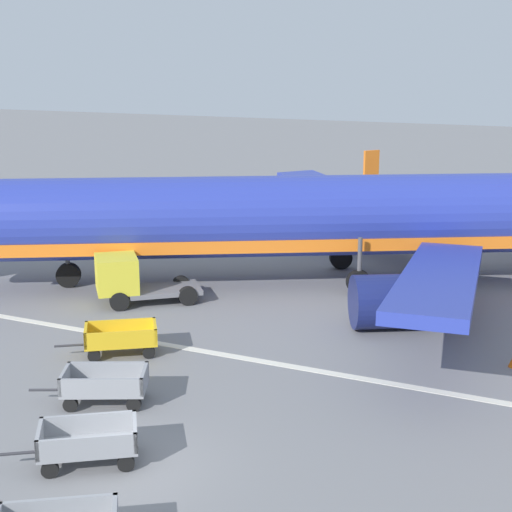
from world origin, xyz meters
TOP-DOWN VIEW (x-y plane):
  - ground_plane at (0.00, 0.00)m, footprint 220.00×220.00m
  - apron_stripe at (0.00, 8.04)m, footprint 120.00×0.36m
  - airplane at (-1.40, 18.17)m, footprint 34.56×28.68m
  - baggage_cart_third_in_row at (-1.01, -0.14)m, footprint 3.35×2.61m
  - baggage_cart_fourth_in_row at (-2.74, 3.02)m, footprint 3.53×2.33m
  - baggage_cart_far_end at (-4.58, 6.59)m, footprint 3.35×2.62m
  - service_truck_beside_carts at (-7.58, 11.64)m, footprint 4.58×4.25m

SIDE VIEW (x-z plane):
  - ground_plane at x=0.00m, z-range 0.00..0.00m
  - apron_stripe at x=0.00m, z-range 0.00..0.01m
  - baggage_cart_third_in_row at x=-1.01m, z-range 0.07..1.14m
  - baggage_cart_fourth_in_row at x=-2.74m, z-range 0.07..1.14m
  - baggage_cart_far_end at x=-4.58m, z-range 0.07..1.14m
  - service_truck_beside_carts at x=-7.58m, z-range 0.05..2.15m
  - airplane at x=-1.40m, z-range -2.62..8.72m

